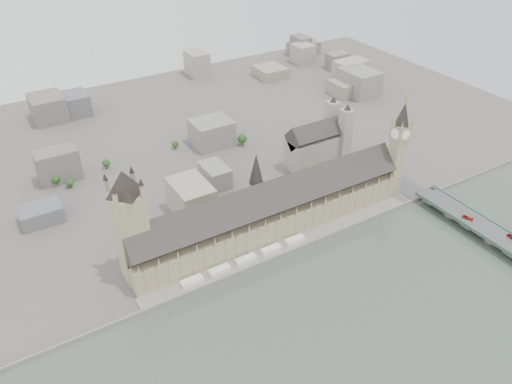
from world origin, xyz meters
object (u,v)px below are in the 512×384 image
westminster_bridge (485,232)px  red_bus_south (512,238)px  elizabeth_tower (398,143)px  victoria_tower (130,221)px  palace_of_westminster (269,211)px  westminster_abbey (318,144)px  red_bus_north (468,218)px  car_approach (433,189)px

westminster_bridge → red_bus_south: size_ratio=34.56×
westminster_bridge → red_bus_south: (5.30, -21.42, 6.43)m
elizabeth_tower → victoria_tower: bearing=176.0°
palace_of_westminster → westminster_abbey: westminster_abbey is taller
elizabeth_tower → red_bus_south: 129.21m
red_bus_south → westminster_bridge: bearing=106.1°
elizabeth_tower → victoria_tower: elizabeth_tower is taller
red_bus_north → red_bus_south: red_bus_north is taller
westminster_bridge → red_bus_north: (-4.28, 17.61, 6.45)m
palace_of_westminster → red_bus_north: size_ratio=27.92×
red_bus_south → car_approach: size_ratio=1.80×
palace_of_westminster → victoria_tower: (-122.00, 6.30, 32.50)m
red_bus_north → victoria_tower: bearing=139.7°
westminster_bridge → westminster_abbey: bearing=105.6°
westminster_abbey → red_bus_south: 212.00m
palace_of_westminster → red_bus_north: bearing=-29.6°
palace_of_westminster → westminster_abbey: size_ratio=3.90×
red_bus_north → car_approach: red_bus_north is taller
westminster_bridge → red_bus_north: bearing=103.6°
elizabeth_tower → palace_of_westminster: bearing=175.2°
victoria_tower → car_approach: bearing=-8.8°
palace_of_westminster → westminster_bridge: bearing=-33.5°
red_bus_south → car_approach: bearing=91.2°
elizabeth_tower → red_bus_south: elizabeth_tower is taller
car_approach → palace_of_westminster: bearing=149.3°
elizabeth_tower → red_bus_south: (29.30, -116.92, -46.53)m
victoria_tower → westminster_bridge: victoria_tower is taller
victoria_tower → car_approach: 297.57m
westminster_abbey → elizabeth_tower: bearing=-72.7°
palace_of_westminster → westminster_abbey: 134.09m
westminster_abbey → car_approach: 128.47m
red_bus_north → red_bus_south: 40.19m
palace_of_westminster → car_approach: size_ratio=50.65×
car_approach → elizabeth_tower: bearing=121.2°
elizabeth_tower → westminster_abbey: 96.91m
car_approach → red_bus_north: bearing=-120.1°
red_bus_south → car_approach: (1.54, 90.11, -0.55)m
westminster_abbey → car_approach: bearing=-63.0°
elizabeth_tower → westminster_bridge: 111.81m
victoria_tower → red_bus_north: (279.72, -95.89, -43.63)m
victoria_tower → red_bus_north: 298.90m
red_bus_north → car_approach: size_ratio=1.81×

